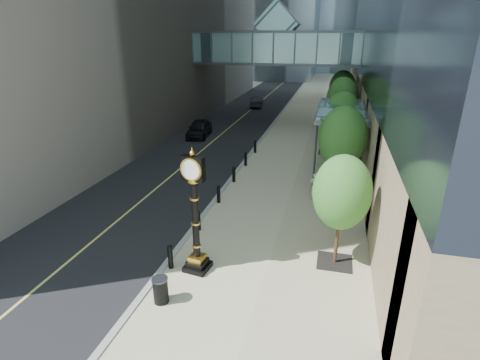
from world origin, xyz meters
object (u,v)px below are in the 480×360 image
at_px(street_clock, 195,221).
at_px(car_near, 199,128).
at_px(car_far, 257,102).
at_px(trash_bin, 161,291).
at_px(pedestrian, 315,187).

xyz_separation_m(street_clock, car_near, (-7.08, 19.73, -1.41)).
bearing_deg(car_near, street_clock, -76.90).
xyz_separation_m(street_clock, car_far, (-5.04, 35.53, -1.49)).
xyz_separation_m(trash_bin, pedestrian, (4.56, 9.99, 0.35)).
xyz_separation_m(street_clock, trash_bin, (-0.54, -2.14, -1.66)).
distance_m(trash_bin, car_near, 22.83).
distance_m(trash_bin, car_far, 37.94).
relative_size(car_near, car_far, 1.08).
height_order(pedestrian, car_far, pedestrian).
bearing_deg(pedestrian, car_near, -32.24).
xyz_separation_m(trash_bin, car_near, (-6.54, 21.87, 0.25)).
bearing_deg(street_clock, pedestrian, 71.09).
bearing_deg(street_clock, trash_bin, -96.05).
bearing_deg(street_clock, car_near, 117.92).
height_order(street_clock, trash_bin, street_clock).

